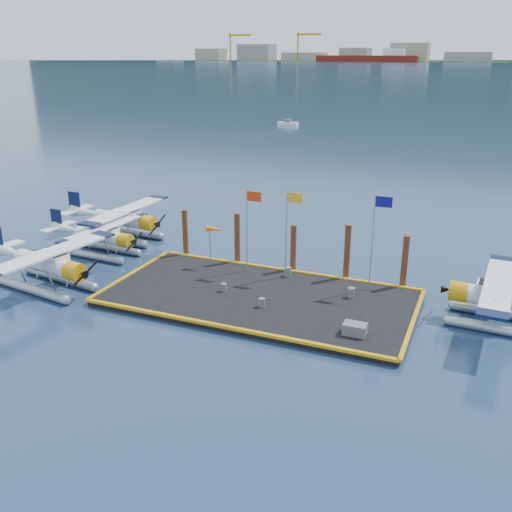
{
  "coord_description": "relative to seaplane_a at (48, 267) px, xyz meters",
  "views": [
    {
      "loc": [
        13.11,
        -31.98,
        15.64
      ],
      "look_at": [
        -1.04,
        2.0,
        2.36
      ],
      "focal_mm": 40.0,
      "sensor_mm": 36.0,
      "label": 1
    }
  ],
  "objects": [
    {
      "name": "piling_3",
      "position": [
        18.67,
        9.12,
        0.51
      ],
      "size": [
        0.44,
        0.44,
        4.3
      ],
      "primitive_type": "cylinder",
      "color": "#4C2615",
      "rests_on": "ground"
    },
    {
      "name": "seaplane_a",
      "position": [
        0.0,
        0.0,
        0.0
      ],
      "size": [
        9.71,
        10.65,
        3.77
      ],
      "rotation": [
        0.0,
        0.0,
        -1.73
      ],
      "color": "#9AA0A9",
      "rests_on": "ground"
    },
    {
      "name": "drum_4",
      "position": [
        19.88,
        5.76,
        -0.91
      ],
      "size": [
        0.47,
        0.47,
        0.66
      ],
      "primitive_type": "cylinder",
      "color": "#5B5A5F",
      "rests_on": "dock"
    },
    {
      "name": "piling_2",
      "position": [
        14.67,
        9.12,
        0.26
      ],
      "size": [
        0.44,
        0.44,
        3.8
      ],
      "primitive_type": "cylinder",
      "color": "#4C2615",
      "rests_on": "ground"
    },
    {
      "name": "drum_0",
      "position": [
        11.72,
        3.46,
        -0.96
      ],
      "size": [
        0.4,
        0.4,
        0.56
      ],
      "primitive_type": "cylinder",
      "color": "#5B5A5F",
      "rests_on": "dock"
    },
    {
      "name": "dock_bumpers",
      "position": [
        14.17,
        3.72,
        -1.15
      ],
      "size": [
        20.25,
        10.25,
        0.18
      ],
      "primitive_type": null,
      "color": "orange",
      "rests_on": "dock"
    },
    {
      "name": "dock",
      "position": [
        14.17,
        3.72,
        -1.44
      ],
      "size": [
        20.0,
        10.0,
        0.4
      ],
      "primitive_type": "cube",
      "color": "black",
      "rests_on": "ground"
    },
    {
      "name": "piling_4",
      "position": [
        22.67,
        9.12,
        0.36
      ],
      "size": [
        0.44,
        0.44,
        4.0
      ],
      "primitive_type": "cylinder",
      "color": "#4C2615",
      "rests_on": "ground"
    },
    {
      "name": "ground",
      "position": [
        14.17,
        3.72,
        -1.64
      ],
      "size": [
        4000.0,
        4000.0,
        0.0
      ],
      "primitive_type": "plane",
      "color": "navy",
      "rests_on": "ground"
    },
    {
      "name": "crate",
      "position": [
        21.3,
        0.75,
        -0.91
      ],
      "size": [
        1.32,
        0.88,
        0.66
      ],
      "primitive_type": "cube",
      "color": "#5B5A5F",
      "rests_on": "dock"
    },
    {
      "name": "flagpole_blue",
      "position": [
        20.86,
        7.52,
        3.05
      ],
      "size": [
        1.14,
        0.08,
        6.5
      ],
      "color": "#9A9AA2",
      "rests_on": "dock"
    },
    {
      "name": "windsock",
      "position": [
        9.14,
        7.52,
        1.59
      ],
      "size": [
        1.4,
        0.44,
        3.12
      ],
      "color": "#9A9AA2",
      "rests_on": "dock"
    },
    {
      "name": "drum_5",
      "position": [
        14.79,
        7.7,
        -0.91
      ],
      "size": [
        0.47,
        0.47,
        0.66
      ],
      "primitive_type": "cylinder",
      "color": "#5B5A5F",
      "rests_on": "dock"
    },
    {
      "name": "flagpole_red",
      "position": [
        11.87,
        7.52,
        2.76
      ],
      "size": [
        1.14,
        0.08,
        6.0
      ],
      "color": "#9A9AA2",
      "rests_on": "dock"
    },
    {
      "name": "seaplane_b",
      "position": [
        -0.86,
        7.12,
        -0.19
      ],
      "size": [
        8.49,
        9.36,
        3.32
      ],
      "rotation": [
        0.0,
        0.0,
        -1.63
      ],
      "color": "#9AA0A9",
      "rests_on": "ground"
    },
    {
      "name": "flagpole_yellow",
      "position": [
        14.87,
        7.52,
        2.87
      ],
      "size": [
        1.14,
        0.08,
        6.2
      ],
      "color": "#9A9AA2",
      "rests_on": "dock"
    },
    {
      "name": "drum_3",
      "position": [
        15.02,
        2.15,
        -0.95
      ],
      "size": [
        0.41,
        0.41,
        0.58
      ],
      "primitive_type": "cylinder",
      "color": "#5B5A5F",
      "rests_on": "dock"
    },
    {
      "name": "piling_1",
      "position": [
        10.17,
        9.12,
        0.46
      ],
      "size": [
        0.44,
        0.44,
        4.2
      ],
      "primitive_type": "cylinder",
      "color": "#4C2615",
      "rests_on": "ground"
    },
    {
      "name": "seaplane_c",
      "position": [
        -1.72,
        11.29,
        -0.01
      ],
      "size": [
        9.57,
        10.54,
        3.75
      ],
      "rotation": [
        0.0,
        0.0,
        -1.61
      ],
      "color": "#9AA0A9",
      "rests_on": "ground"
    },
    {
      "name": "seaplane_d",
      "position": [
        29.0,
        5.94,
        -0.05
      ],
      "size": [
        9.34,
        10.3,
        3.66
      ],
      "rotation": [
        0.0,
        0.0,
        1.52
      ],
      "color": "#9AA0A9",
      "rests_on": "ground"
    },
    {
      "name": "piling_0",
      "position": [
        5.67,
        9.12,
        0.36
      ],
      "size": [
        0.44,
        0.44,
        4.0
      ],
      "primitive_type": "cylinder",
      "color": "#4C2615",
      "rests_on": "ground"
    }
  ]
}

